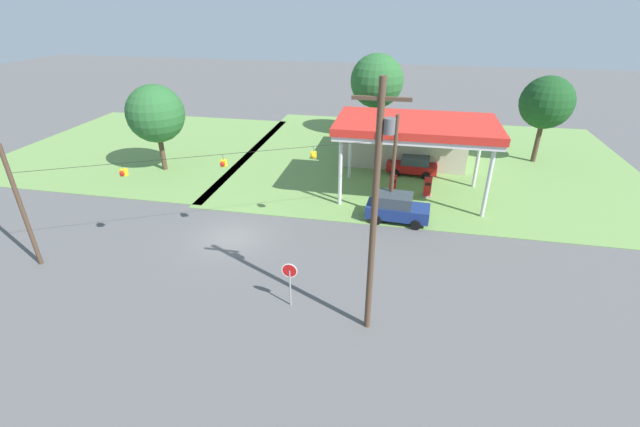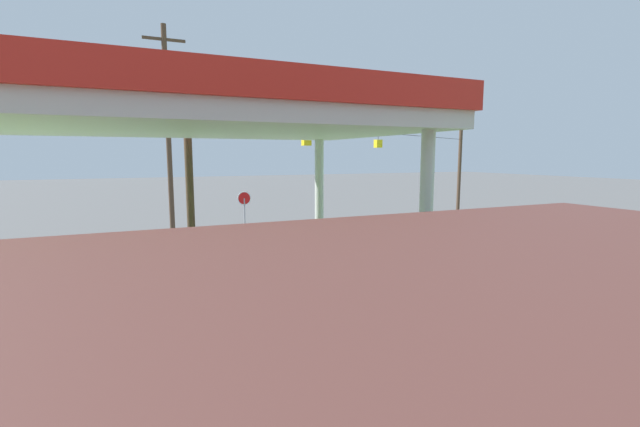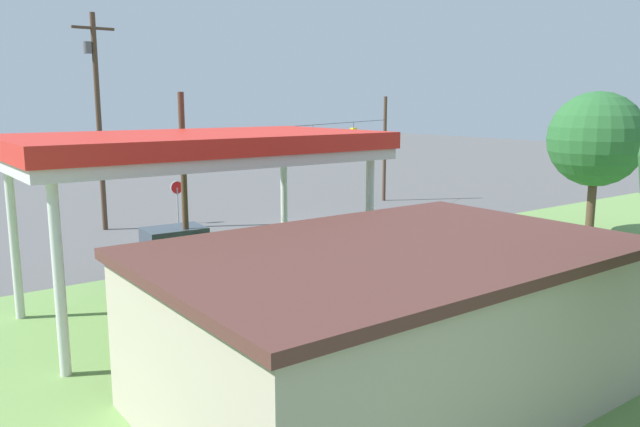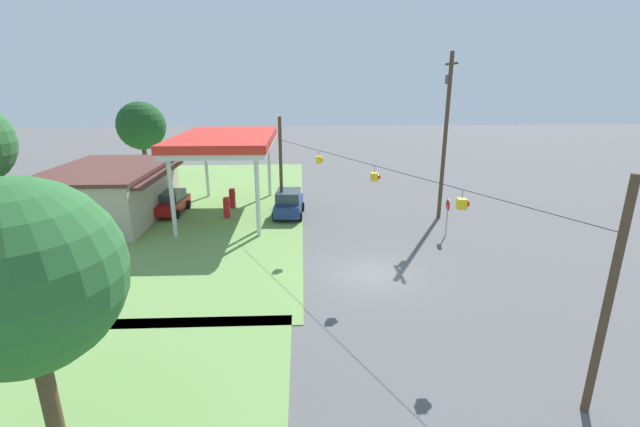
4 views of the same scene
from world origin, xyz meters
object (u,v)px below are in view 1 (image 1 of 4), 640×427
(gas_station_store, at_px, (405,139))
(fuel_pump_near, at_px, (393,185))
(utility_pole_main, at_px, (376,206))
(tree_west_verge, at_px, (156,114))
(tree_far_back, at_px, (547,103))
(car_at_pumps_rear, at_px, (413,165))
(stop_sign_roadside, at_px, (290,275))
(car_at_pumps_front, at_px, (397,208))
(fuel_pump_far, at_px, (427,188))
(gas_station_canopy, at_px, (416,127))
(tree_behind_station, at_px, (377,81))

(gas_station_store, relative_size, fuel_pump_near, 7.07)
(utility_pole_main, bearing_deg, tree_west_verge, 139.86)
(tree_west_verge, distance_m, tree_far_back, 34.15)
(car_at_pumps_rear, bearing_deg, stop_sign_roadside, 76.36)
(car_at_pumps_front, distance_m, tree_west_verge, 21.98)
(gas_station_store, xyz_separation_m, fuel_pump_near, (-0.63, -8.49, -1.15))
(gas_station_store, xyz_separation_m, car_at_pumps_rear, (0.88, -3.99, -1.02))
(car_at_pumps_front, height_order, utility_pole_main, utility_pole_main)
(fuel_pump_near, height_order, utility_pole_main, utility_pole_main)
(fuel_pump_far, relative_size, utility_pole_main, 0.14)
(gas_station_canopy, xyz_separation_m, fuel_pump_near, (-1.33, -0.00, -4.69))
(car_at_pumps_front, relative_size, utility_pole_main, 0.38)
(stop_sign_roadside, bearing_deg, car_at_pumps_front, -115.40)
(fuel_pump_near, height_order, stop_sign_roadside, stop_sign_roadside)
(car_at_pumps_rear, height_order, stop_sign_roadside, stop_sign_roadside)
(fuel_pump_near, bearing_deg, tree_far_back, 38.31)
(stop_sign_roadside, relative_size, tree_far_back, 0.32)
(fuel_pump_far, height_order, car_at_pumps_front, car_at_pumps_front)
(tree_far_back, bearing_deg, utility_pole_main, -117.11)
(tree_far_back, bearing_deg, tree_behind_station, 161.23)
(gas_station_store, distance_m, fuel_pump_near, 8.59)
(stop_sign_roadside, relative_size, utility_pole_main, 0.22)
(fuel_pump_near, xyz_separation_m, car_at_pumps_front, (0.47, -4.50, 0.26))
(stop_sign_roadside, distance_m, tree_behind_station, 30.34)
(gas_station_store, height_order, car_at_pumps_front, gas_station_store)
(fuel_pump_near, xyz_separation_m, fuel_pump_far, (2.66, 0.00, 0.00))
(stop_sign_roadside, bearing_deg, gas_station_canopy, -111.22)
(utility_pole_main, height_order, tree_far_back, utility_pole_main)
(gas_station_canopy, distance_m, fuel_pump_near, 4.88)
(utility_pole_main, relative_size, tree_far_back, 1.47)
(car_at_pumps_rear, xyz_separation_m, stop_sign_roadside, (-5.91, -19.24, 0.95))
(car_at_pumps_rear, relative_size, tree_behind_station, 0.50)
(fuel_pump_near, bearing_deg, tree_west_verge, 176.34)
(fuel_pump_far, xyz_separation_m, tree_west_verge, (-23.00, 1.30, 4.30))
(fuel_pump_near, height_order, car_at_pumps_front, car_at_pumps_front)
(gas_station_store, height_order, tree_behind_station, tree_behind_station)
(fuel_pump_far, height_order, tree_west_verge, tree_west_verge)
(car_at_pumps_rear, relative_size, stop_sign_roadside, 1.75)
(gas_station_canopy, height_order, tree_behind_station, tree_behind_station)
(car_at_pumps_front, xyz_separation_m, tree_behind_station, (-3.26, 19.77, 4.94))
(gas_station_canopy, bearing_deg, fuel_pump_near, -179.93)
(tree_behind_station, bearing_deg, tree_far_back, -18.77)
(stop_sign_roadside, bearing_deg, tree_far_back, -124.59)
(fuel_pump_near, bearing_deg, utility_pole_main, -91.44)
(fuel_pump_near, height_order, fuel_pump_far, same)
(car_at_pumps_front, height_order, tree_behind_station, tree_behind_station)
(gas_station_store, distance_m, fuel_pump_far, 8.81)
(car_at_pumps_rear, bearing_deg, fuel_pump_far, 107.70)
(car_at_pumps_front, relative_size, tree_west_verge, 0.58)
(gas_station_canopy, relative_size, tree_far_back, 1.48)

